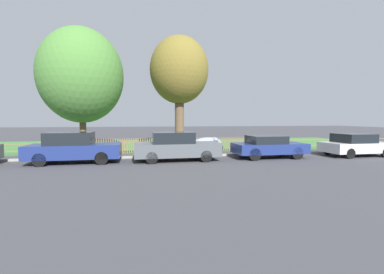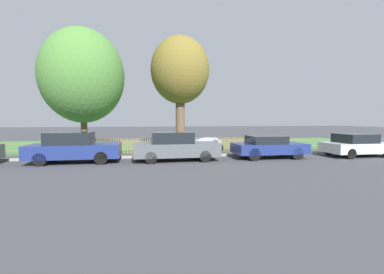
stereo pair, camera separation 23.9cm
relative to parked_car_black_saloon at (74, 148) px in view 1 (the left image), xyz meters
name	(u,v)px [view 1 (the left image)]	position (x,y,z in m)	size (l,w,h in m)	color
ground_plane	(177,157)	(5.25, 1.03, -0.77)	(120.00, 120.00, 0.00)	#424247
kerb_stone	(176,156)	(5.25, 1.13, -0.71)	(36.08, 0.20, 0.12)	#9E998E
grass_strip	(167,144)	(5.25, 8.54, -0.76)	(36.08, 10.42, 0.01)	#477F3D
park_fence	(173,145)	(5.25, 3.34, -0.29)	(36.08, 0.05, 0.96)	olive
parked_car_black_saloon	(74,148)	(0.00, 0.00, 0.00)	(4.42, 1.80, 1.54)	navy
parked_car_navy_estate	(176,146)	(5.11, -0.14, -0.01)	(4.45, 1.83, 1.51)	#51565B
parked_car_red_compact	(268,146)	(10.35, -0.05, -0.10)	(4.02, 1.87, 1.26)	navy
parked_car_white_van	(355,145)	(15.77, -0.24, -0.10)	(3.89, 1.99, 1.33)	silver
covered_motorcycle	(209,143)	(7.50, 2.55, -0.13)	(2.06, 0.89, 1.02)	black
tree_nearest_kerb	(81,76)	(-0.70, 4.92, 4.32)	(5.49, 5.49, 8.25)	brown
tree_behind_motorcycle	(179,71)	(6.00, 5.66, 4.97)	(4.33, 4.33, 8.30)	brown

